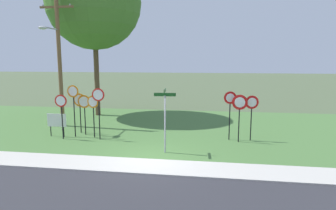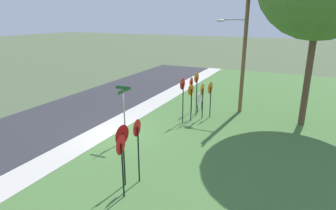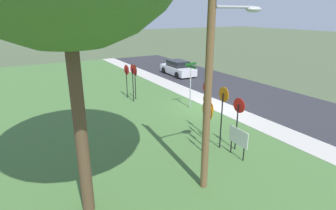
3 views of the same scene
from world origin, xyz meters
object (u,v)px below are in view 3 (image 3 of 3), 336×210
Objects in this scene: stop_sign_far_center at (206,107)px; notice_board at (238,138)px; yield_sign_far_left at (133,74)px; stop_sign_near_right at (223,105)px; stop_sign_far_left at (238,113)px; stop_sign_center_tall at (208,114)px; yield_sign_near_left at (127,73)px; utility_pole at (213,58)px; parked_sedan_distant at (178,68)px; stop_sign_far_right at (207,97)px; yield_sign_near_right at (135,74)px; street_name_post at (190,81)px; stop_sign_near_left at (207,117)px.

stop_sign_far_center is 1.80× the size of notice_board.
stop_sign_far_center is at bearing 179.39° from yield_sign_far_left.
stop_sign_near_right is 1.19× the size of stop_sign_far_left.
notice_board is (-1.33, -0.59, -0.77)m from stop_sign_center_tall.
yield_sign_near_left is (9.26, 0.64, -0.27)m from stop_sign_near_right.
utility_pole is 1.94× the size of parked_sedan_distant.
stop_sign_far_right is 1.11× the size of yield_sign_near_right.
yield_sign_near_left is (8.19, 0.60, 0.11)m from stop_sign_far_center.
street_name_post is 9.95m from parked_sedan_distant.
utility_pole reaches higher than street_name_post.
parked_sedan_distant is at bearing -46.64° from yield_sign_near_right.
yield_sign_near_right reaches higher than stop_sign_far_left.
utility_pole is at bearing 141.19° from stop_sign_center_tall.
stop_sign_near_right is 1.11× the size of yield_sign_far_left.
yield_sign_near_left is at bearing 6.45° from notice_board.
street_name_post is 8.75m from utility_pole.
yield_sign_far_left is at bearing -9.17° from utility_pole.
yield_sign_far_left is (6.66, 0.94, -0.07)m from stop_sign_far_right.
stop_sign_far_left is (-0.44, -0.50, -0.32)m from stop_sign_near_right.
stop_sign_near_right is 1.26× the size of stop_sign_center_tall.
yield_sign_near_right is at bearing -157.51° from yield_sign_near_left.
yield_sign_near_left is (9.34, -0.24, 0.09)m from stop_sign_near_left.
stop_sign_far_left is 1.06× the size of stop_sign_center_tall.
stop_sign_near_right is (0.08, -0.88, 0.36)m from stop_sign_near_left.
stop_sign_near_right is at bearing -79.85° from stop_sign_near_left.
yield_sign_near_left is at bearing 34.97° from yield_sign_near_right.
stop_sign_near_left is 9.34m from yield_sign_near_left.
yield_sign_near_right reaches higher than notice_board.
yield_sign_near_left is at bearing -1.06° from stop_sign_center_tall.
stop_sign_far_right is 0.94× the size of street_name_post.
stop_sign_near_left is at bearing 99.84° from stop_sign_near_right.
yield_sign_far_left is (8.26, -0.25, 0.23)m from stop_sign_near_left.
yield_sign_far_left reaches higher than parked_sedan_distant.
yield_sign_far_left is (8.17, 0.63, -0.13)m from stop_sign_near_right.
stop_sign_near_right is at bearing -125.80° from stop_sign_center_tall.
stop_sign_near_right reaches higher than stop_sign_near_left.
street_name_post is at bearing -142.35° from yield_sign_near_right.
stop_sign_near_right is 1.04× the size of stop_sign_far_right.
stop_sign_far_right is (1.60, -1.19, 0.30)m from stop_sign_near_left.
stop_sign_far_right is 1.47m from stop_sign_center_tall.
stop_sign_far_left is 4.19m from utility_pole.
yield_sign_far_left is at bearing 130.40° from parked_sedan_distant.
stop_sign_far_left is 0.56× the size of parked_sedan_distant.
yield_sign_near_right is (8.62, 0.27, -0.20)m from stop_sign_near_right.
yield_sign_near_left reaches higher than stop_sign_near_left.
utility_pole is (-3.04, 2.23, 2.81)m from stop_sign_far_center.
street_name_post is at bearing -30.23° from utility_pole.
stop_sign_far_left is at bearing 162.67° from street_name_post.
stop_sign_far_center is 0.86m from stop_sign_center_tall.
yield_sign_near_right reaches higher than stop_sign_far_center.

